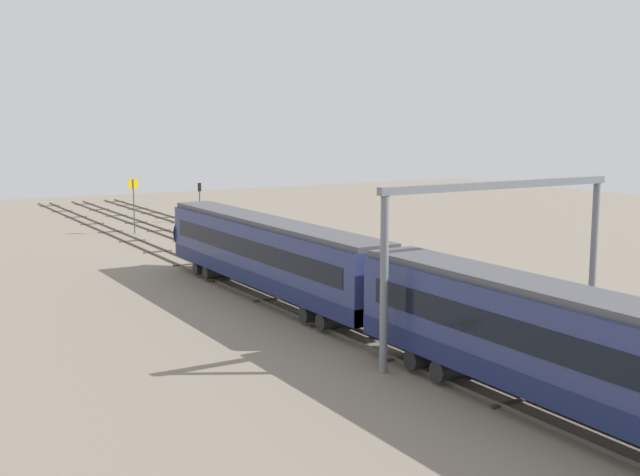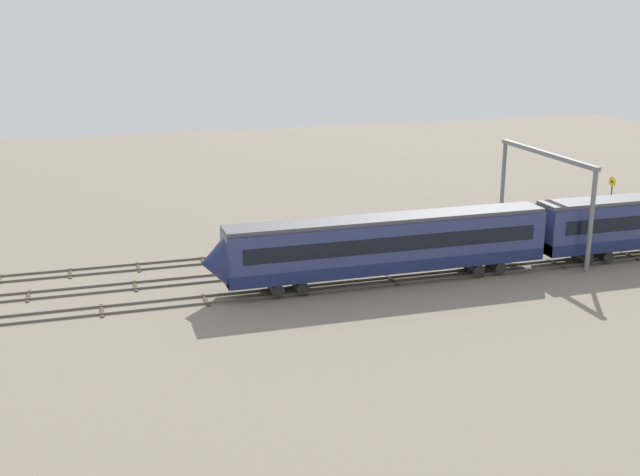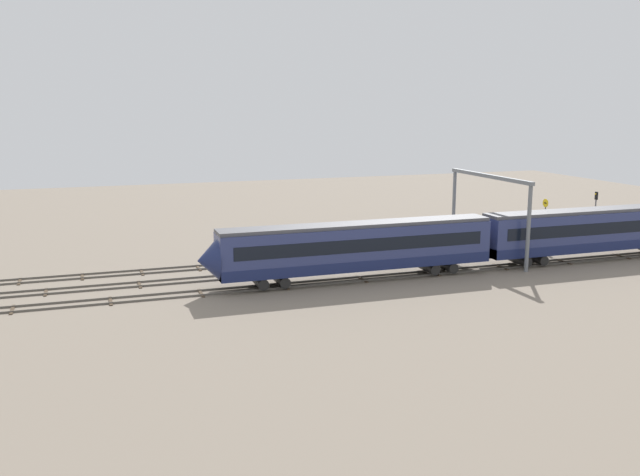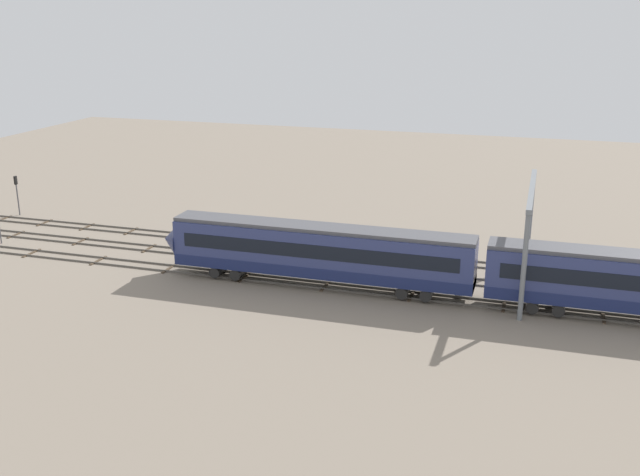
{
  "view_description": "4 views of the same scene",
  "coord_description": "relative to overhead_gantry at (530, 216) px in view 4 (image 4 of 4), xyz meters",
  "views": [
    {
      "loc": [
        -42.19,
        25.83,
        10.9
      ],
      "look_at": [
        1.9,
        -0.31,
        3.25
      ],
      "focal_mm": 44.33,
      "sensor_mm": 36.0,
      "label": 1
    },
    {
      "loc": [
        21.12,
        55.32,
        19.26
      ],
      "look_at": [
        4.77,
        1.64,
        2.97
      ],
      "focal_mm": 44.39,
      "sensor_mm": 36.0,
      "label": 2
    },
    {
      "loc": [
        22.1,
        57.69,
        14.91
      ],
      "look_at": [
        3.09,
        2.24,
        3.44
      ],
      "focal_mm": 38.92,
      "sensor_mm": 36.0,
      "label": 3
    },
    {
      "loc": [
        -15.61,
        56.08,
        20.92
      ],
      "look_at": [
        1.52,
        0.83,
        2.83
      ],
      "focal_mm": 41.02,
      "sensor_mm": 36.0,
      "label": 4
    }
  ],
  "objects": [
    {
      "name": "overhead_gantry",
      "position": [
        0.0,
        0.0,
        0.0
      ],
      "size": [
        0.4,
        13.75,
        8.11
      ],
      "color": "slate",
      "rests_on": "ground"
    },
    {
      "name": "track_near_foreground",
      "position": [
        15.01,
        -4.28,
        -5.79
      ],
      "size": [
        131.16,
        2.4,
        0.16
      ],
      "color": "#59544C",
      "rests_on": "ground"
    },
    {
      "name": "signal_light_trackside_departure",
      "position": [
        52.31,
        -6.14,
        -3.07
      ],
      "size": [
        0.31,
        0.32,
        4.24
      ],
      "color": "#4C4C51",
      "rests_on": "ground"
    },
    {
      "name": "track_with_train",
      "position": [
        15.01,
        4.4,
        -5.79
      ],
      "size": [
        131.16,
        2.4,
        0.16
      ],
      "color": "#59544C",
      "rests_on": "ground"
    },
    {
      "name": "ground_plane",
      "position": [
        15.01,
        0.06,
        -5.86
      ],
      "size": [
        147.16,
        147.16,
        0.0
      ],
      "primitive_type": "plane",
      "color": "gray"
    },
    {
      "name": "track_second_near",
      "position": [
        15.01,
        0.06,
        -5.79
      ],
      "size": [
        131.16,
        2.4,
        0.16
      ],
      "color": "#59544C",
      "rests_on": "ground"
    },
    {
      "name": "relay_cabinet",
      "position": [
        21.23,
        -6.99,
        -4.99
      ],
      "size": [
        1.14,
        0.74,
        1.74
      ],
      "color": "gray",
      "rests_on": "ground"
    }
  ]
}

